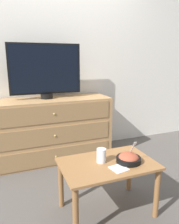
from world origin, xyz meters
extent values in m
plane|color=#56514C|center=(0.00, 0.00, 0.00)|extent=(12.00, 12.00, 0.00)
cube|color=white|center=(0.00, 0.03, 1.30)|extent=(12.00, 0.05, 2.60)
cube|color=tan|center=(-0.08, -0.27, 0.39)|extent=(1.49, 0.48, 0.79)
cube|color=#A1794C|center=(-0.08, -0.51, 0.13)|extent=(1.37, 0.01, 0.21)
sphere|color=tan|center=(-0.08, -0.52, 0.13)|extent=(0.02, 0.02, 0.02)
cube|color=#A1794C|center=(-0.08, -0.51, 0.39)|extent=(1.37, 0.01, 0.21)
sphere|color=tan|center=(-0.08, -0.52, 0.39)|extent=(0.02, 0.02, 0.02)
cube|color=#A1794C|center=(-0.08, -0.51, 0.65)|extent=(1.37, 0.01, 0.21)
sphere|color=tan|center=(-0.08, -0.52, 0.65)|extent=(0.02, 0.02, 0.02)
cylinder|color=black|center=(-0.11, -0.23, 0.82)|extent=(0.15, 0.15, 0.06)
cube|color=black|center=(-0.11, -0.22, 1.14)|extent=(0.86, 0.04, 0.60)
cube|color=black|center=(-0.11, -0.24, 1.14)|extent=(0.82, 0.01, 0.56)
cube|color=#9E6B3D|center=(0.14, -1.44, 0.44)|extent=(0.76, 0.49, 0.02)
cylinder|color=brown|center=(-0.20, -1.65, 0.21)|extent=(0.04, 0.04, 0.43)
cylinder|color=brown|center=(0.48, -1.65, 0.21)|extent=(0.04, 0.04, 0.43)
cylinder|color=brown|center=(-0.20, -1.24, 0.21)|extent=(0.04, 0.04, 0.43)
cylinder|color=brown|center=(0.48, -1.24, 0.21)|extent=(0.04, 0.04, 0.43)
cylinder|color=black|center=(0.30, -1.49, 0.47)|extent=(0.20, 0.20, 0.04)
ellipsoid|color=#AD4C33|center=(0.30, -1.49, 0.49)|extent=(0.16, 0.16, 0.08)
cube|color=white|center=(0.32, -1.50, 0.55)|extent=(0.01, 0.09, 0.15)
cube|color=white|center=(0.32, -1.54, 0.62)|extent=(0.02, 0.02, 0.03)
cylinder|color=#9E6638|center=(0.10, -1.41, 0.48)|extent=(0.07, 0.07, 0.07)
cylinder|color=white|center=(0.10, -1.41, 0.51)|extent=(0.08, 0.08, 0.11)
cube|color=white|center=(0.17, -1.56, 0.45)|extent=(0.14, 0.14, 0.00)
camera|label=1|loc=(-0.59, -2.89, 1.26)|focal=35.00mm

